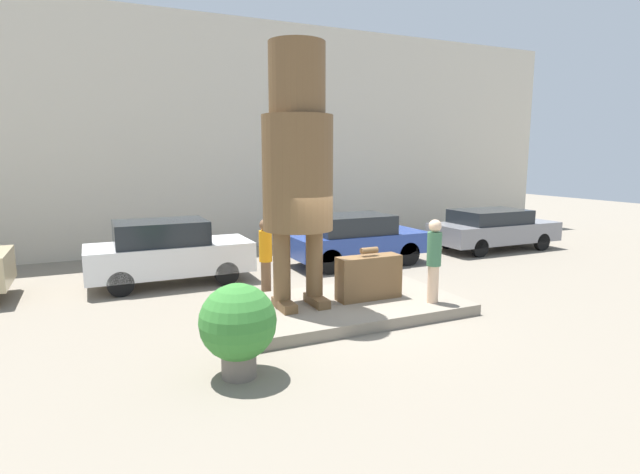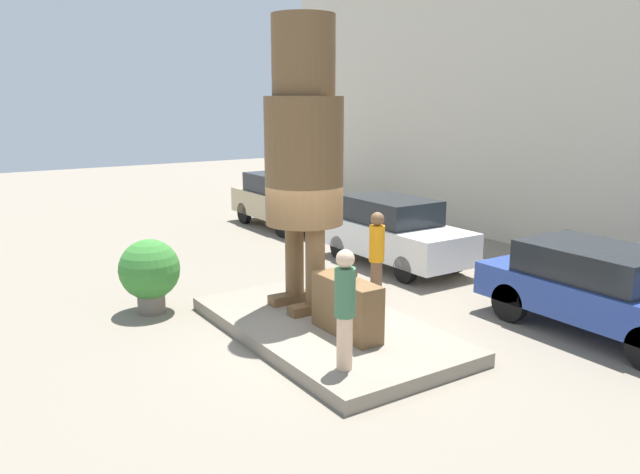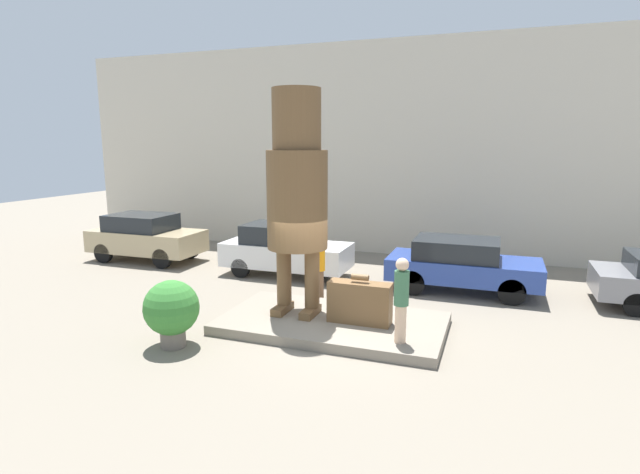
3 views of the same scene
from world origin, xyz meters
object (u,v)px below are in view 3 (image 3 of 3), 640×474
(worker_hivis, at_px, (319,264))
(parked_car_blue, at_px, (461,264))
(parked_car_tan, at_px, (145,236))
(parked_car_white, at_px, (285,249))
(tourist, at_px, (401,297))
(planter_pot, at_px, (171,310))
(giant_suitcase, at_px, (360,302))
(statue_figure, at_px, (297,186))

(worker_hivis, bearing_deg, parked_car_blue, 30.62)
(parked_car_tan, distance_m, parked_car_white, 5.58)
(parked_car_blue, bearing_deg, tourist, -99.51)
(parked_car_white, bearing_deg, planter_pot, -88.73)
(giant_suitcase, height_order, planter_pot, planter_pot)
(giant_suitcase, xyz_separation_m, parked_car_tan, (-9.18, 4.16, 0.19))
(giant_suitcase, xyz_separation_m, tourist, (1.08, -0.81, 0.49))
(worker_hivis, bearing_deg, parked_car_white, 132.99)
(statue_figure, bearing_deg, parked_car_white, 117.90)
(giant_suitcase, distance_m, planter_pot, 4.06)
(planter_pot, height_order, worker_hivis, worker_hivis)
(statue_figure, relative_size, planter_pot, 3.63)
(statue_figure, height_order, parked_car_white, statue_figure)
(parked_car_tan, height_order, worker_hivis, worker_hivis)
(parked_car_tan, bearing_deg, parked_car_blue, -0.61)
(parked_car_white, relative_size, worker_hivis, 2.24)
(planter_pot, relative_size, worker_hivis, 0.78)
(tourist, xyz_separation_m, worker_hivis, (-2.74, 2.76, -0.19))
(tourist, height_order, planter_pot, tourist)
(statue_figure, distance_m, parked_car_tan, 8.92)
(planter_pot, bearing_deg, worker_hivis, 66.07)
(statue_figure, bearing_deg, parked_car_blue, 48.30)
(tourist, xyz_separation_m, parked_car_tan, (-10.26, 4.98, -0.30))
(tourist, xyz_separation_m, planter_pot, (-4.54, -1.30, -0.38))
(parked_car_blue, relative_size, worker_hivis, 2.32)
(parked_car_white, relative_size, planter_pot, 2.86)
(parked_car_tan, bearing_deg, tourist, -25.89)
(parked_car_tan, height_order, parked_car_white, parked_car_tan)
(planter_pot, xyz_separation_m, worker_hivis, (1.80, 4.06, 0.19))
(statue_figure, bearing_deg, worker_hivis, 93.31)
(worker_hivis, bearing_deg, giant_suitcase, -49.37)
(giant_suitcase, height_order, worker_hivis, worker_hivis)
(parked_car_blue, bearing_deg, parked_car_tan, 179.39)
(parked_car_tan, height_order, parked_car_blue, parked_car_tan)
(planter_pot, bearing_deg, tourist, 15.97)
(parked_car_tan, xyz_separation_m, worker_hivis, (7.51, -2.22, 0.11))
(statue_figure, xyz_separation_m, parked_car_blue, (3.46, 3.88, -2.44))
(tourist, distance_m, planter_pot, 4.74)
(giant_suitcase, distance_m, tourist, 1.44)
(parked_car_white, bearing_deg, parked_car_tan, 178.50)
(statue_figure, relative_size, tourist, 2.95)
(statue_figure, height_order, parked_car_tan, statue_figure)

